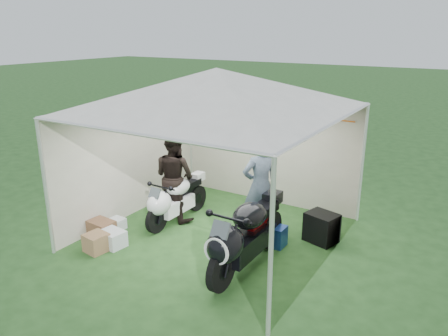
{
  "coord_description": "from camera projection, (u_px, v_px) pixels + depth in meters",
  "views": [
    {
      "loc": [
        3.88,
        -6.11,
        3.6
      ],
      "look_at": [
        -0.07,
        0.35,
        1.18
      ],
      "focal_mm": 35.0,
      "sensor_mm": 36.0,
      "label": 1
    }
  ],
  "objects": [
    {
      "name": "crate_3",
      "position": [
        102.0,
        229.0,
        7.88
      ],
      "size": [
        0.49,
        0.37,
        0.31
      ],
      "primitive_type": "cube",
      "rotation": [
        0.0,
        0.0,
        -0.08
      ],
      "color": "brown",
      "rests_on": "ground"
    },
    {
      "name": "paddock_stand",
      "position": [
        272.0,
        235.0,
        7.59
      ],
      "size": [
        0.48,
        0.3,
        0.36
      ],
      "primitive_type": "cube",
      "rotation": [
        0.0,
        0.0,
        -0.01
      ],
      "color": "blue",
      "rests_on": "ground"
    },
    {
      "name": "crate_2",
      "position": [
        117.0,
        224.0,
        8.22
      ],
      "size": [
        0.3,
        0.26,
        0.21
      ],
      "primitive_type": "cube",
      "rotation": [
        0.0,
        0.0,
        -0.07
      ],
      "color": "silver",
      "rests_on": "ground"
    },
    {
      "name": "ground",
      "position": [
        217.0,
        235.0,
        7.99
      ],
      "size": [
        80.0,
        80.0,
        0.0
      ],
      "primitive_type": "plane",
      "color": "#21471C",
      "rests_on": "ground"
    },
    {
      "name": "motorcycle_white",
      "position": [
        174.0,
        199.0,
        8.37
      ],
      "size": [
        0.41,
        1.78,
        0.88
      ],
      "rotation": [
        0.0,
        0.0,
        -0.01
      ],
      "color": "black",
      "rests_on": "ground"
    },
    {
      "name": "canopy_tent",
      "position": [
        218.0,
        94.0,
        7.24
      ],
      "size": [
        5.66,
        5.66,
        3.0
      ],
      "color": "silver",
      "rests_on": "ground"
    },
    {
      "name": "crate_0",
      "position": [
        113.0,
        238.0,
        7.55
      ],
      "size": [
        0.46,
        0.38,
        0.28
      ],
      "primitive_type": "cube",
      "rotation": [
        0.0,
        0.0,
        -0.13
      ],
      "color": "silver",
      "rests_on": "ground"
    },
    {
      "name": "motorcycle_black",
      "position": [
        244.0,
        235.0,
        6.65
      ],
      "size": [
        0.5,
        2.2,
        1.08
      ],
      "rotation": [
        0.0,
        0.0,
        -0.01
      ],
      "color": "black",
      "rests_on": "ground"
    },
    {
      "name": "crate_1",
      "position": [
        96.0,
        243.0,
        7.37
      ],
      "size": [
        0.39,
        0.39,
        0.31
      ],
      "primitive_type": "cube",
      "rotation": [
        0.0,
        0.0,
        -0.14
      ],
      "color": "olive",
      "rests_on": "ground"
    },
    {
      "name": "person_blue_jacket",
      "position": [
        260.0,
        187.0,
        7.72
      ],
      "size": [
        0.78,
        0.81,
        1.88
      ],
      "primitive_type": "imported",
      "rotation": [
        0.0,
        0.0,
        -2.26
      ],
      "color": "slate",
      "rests_on": "ground"
    },
    {
      "name": "person_dark_jacket",
      "position": [
        175.0,
        176.0,
        8.45
      ],
      "size": [
        0.92,
        0.76,
        1.75
      ],
      "primitive_type": "imported",
      "rotation": [
        0.0,
        0.0,
        3.03
      ],
      "color": "black",
      "rests_on": "ground"
    },
    {
      "name": "equipment_box",
      "position": [
        322.0,
        227.0,
        7.68
      ],
      "size": [
        0.62,
        0.55,
        0.53
      ],
      "primitive_type": "cube",
      "rotation": [
        0.0,
        0.0,
        -0.27
      ],
      "color": "black",
      "rests_on": "ground"
    }
  ]
}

